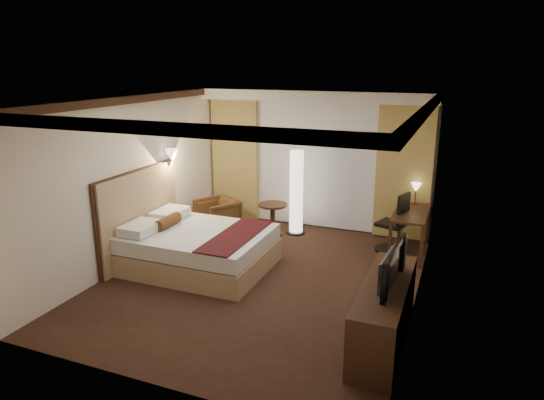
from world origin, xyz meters
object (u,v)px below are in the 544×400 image
at_px(bed, 199,249).
at_px(armchair, 217,214).
at_px(desk, 410,232).
at_px(side_table, 273,219).
at_px(television, 385,259).
at_px(dresser, 384,313).
at_px(floor_lamp, 296,193).
at_px(office_chair, 391,222).

distance_m(bed, armchair, 1.72).
bearing_deg(desk, side_table, -179.86).
bearing_deg(television, side_table, 44.76).
distance_m(dresser, television, 0.68).
xyz_separation_m(armchair, side_table, (1.05, 0.27, -0.06)).
bearing_deg(desk, television, -89.62).
relative_size(bed, desk, 1.67).
distance_m(bed, television, 3.34).
height_order(floor_lamp, television, floor_lamp).
xyz_separation_m(floor_lamp, desk, (2.15, -0.20, -0.44)).
height_order(bed, television, television).
bearing_deg(side_table, armchair, -165.61).
bearing_deg(television, desk, 4.44).
relative_size(dresser, television, 1.81).
height_order(armchair, desk, desk).
xyz_separation_m(bed, floor_lamp, (0.90, 2.11, 0.50)).
distance_m(side_table, office_chair, 2.24).
bearing_deg(dresser, television, 180.00).
relative_size(armchair, desk, 0.55).
distance_m(floor_lamp, television, 3.87).
relative_size(floor_lamp, office_chair, 1.52).
distance_m(bed, office_chair, 3.32).
distance_m(bed, side_table, 1.97).
height_order(armchair, office_chair, office_chair).
bearing_deg(dresser, armchair, 143.36).
bearing_deg(armchair, dresser, -5.12).
bearing_deg(dresser, floor_lamp, 124.55).
bearing_deg(television, dresser, -85.94).
xyz_separation_m(floor_lamp, dresser, (2.20, -3.19, -0.44)).
height_order(floor_lamp, dresser, floor_lamp).
height_order(side_table, television, television).
height_order(dresser, television, television).
height_order(side_table, office_chair, office_chair).
xyz_separation_m(office_chair, dresser, (0.37, -2.94, -0.17)).
xyz_separation_m(side_table, office_chair, (2.23, -0.04, 0.24)).
relative_size(desk, dresser, 0.68).
bearing_deg(armchair, floor_lamp, 49.87).
relative_size(office_chair, dresser, 0.56).
bearing_deg(bed, office_chair, 34.19).
distance_m(desk, office_chair, 0.36).
relative_size(bed, floor_lamp, 1.33).
distance_m(bed, dresser, 3.29).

